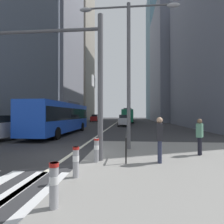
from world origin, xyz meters
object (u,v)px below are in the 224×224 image
(bollard_right, at_px, (96,149))
(car_oncoming_mid, at_px, (97,118))
(traffic_signal_gantry, at_px, (49,64))
(city_bus_blue_oncoming, at_px, (61,116))
(car_oncoming_far, at_px, (95,118))
(pedestrian_walking, at_px, (160,137))
(car_receding_near, at_px, (124,120))
(car_receding_far, at_px, (125,120))
(bollard_front, at_px, (54,183))
(bollard_left, at_px, (76,160))
(city_bus_red_distant, at_px, (127,115))
(street_lamp_post, at_px, (129,55))
(pedestrian_waiting, at_px, (200,135))
(city_bus_red_receding, at_px, (128,115))

(bollard_right, bearing_deg, car_oncoming_mid, 100.11)
(traffic_signal_gantry, bearing_deg, city_bus_blue_oncoming, 108.57)
(car_oncoming_far, height_order, bollard_right, car_oncoming_far)
(car_oncoming_far, height_order, pedestrian_walking, car_oncoming_far)
(car_receding_near, height_order, car_oncoming_far, same)
(car_receding_far, relative_size, bollard_front, 4.56)
(bollard_left, bearing_deg, city_bus_red_distant, 88.86)
(car_receding_near, relative_size, bollard_front, 4.89)
(pedestrian_walking, bearing_deg, car_receding_far, 93.84)
(car_receding_near, relative_size, bollard_right, 4.76)
(bollard_left, bearing_deg, car_oncoming_far, 99.83)
(pedestrian_walking, bearing_deg, traffic_signal_gantry, 178.60)
(traffic_signal_gantry, xyz_separation_m, pedestrian_walking, (4.56, -0.11, -3.00))
(car_oncoming_mid, relative_size, car_receding_far, 1.00)
(car_receding_near, xyz_separation_m, street_lamp_post, (0.83, -20.94, 4.29))
(city_bus_red_distant, relative_size, pedestrian_waiting, 6.58)
(pedestrian_waiting, bearing_deg, city_bus_blue_oncoming, 138.27)
(city_bus_red_distant, xyz_separation_m, car_oncoming_far, (-8.25, -13.29, -0.85))
(traffic_signal_gantry, bearing_deg, car_receding_near, 83.85)
(city_bus_red_receding, bearing_deg, city_bus_blue_oncoming, -104.51)
(city_bus_red_receding, bearing_deg, bollard_right, -91.72)
(car_receding_far, bearing_deg, traffic_signal_gantry, -96.18)
(city_bus_red_receding, distance_m, city_bus_red_distant, 16.39)
(city_bus_red_distant, relative_size, car_receding_near, 2.48)
(city_bus_blue_oncoming, xyz_separation_m, pedestrian_walking, (8.06, -10.54, -0.70))
(car_oncoming_far, relative_size, pedestrian_waiting, 2.50)
(street_lamp_post, relative_size, bollard_front, 8.82)
(traffic_signal_gantry, distance_m, pedestrian_walking, 5.46)
(pedestrian_waiting, bearing_deg, bollard_right, -159.98)
(bollard_front, xyz_separation_m, pedestrian_walking, (2.71, 3.66, 0.48))
(car_receding_near, distance_m, traffic_signal_gantry, 23.86)
(city_bus_red_receding, relative_size, bollard_front, 12.72)
(city_bus_red_receding, relative_size, city_bus_red_distant, 1.05)
(car_receding_far, bearing_deg, city_bus_red_distant, 89.88)
(bollard_front, bearing_deg, car_receding_far, 88.16)
(pedestrian_walking, bearing_deg, car_oncoming_mid, 103.11)
(car_oncoming_mid, xyz_separation_m, traffic_signal_gantry, (6.08, -45.57, 3.14))
(city_bus_blue_oncoming, bearing_deg, bollard_front, -69.33)
(street_lamp_post, height_order, bollard_right, street_lamp_post)
(city_bus_blue_oncoming, distance_m, car_receding_far, 16.76)
(car_receding_near, relative_size, car_receding_far, 1.07)
(city_bus_blue_oncoming, relative_size, pedestrian_walking, 6.70)
(car_oncoming_far, distance_m, bollard_left, 42.01)
(city_bus_blue_oncoming, xyz_separation_m, car_receding_near, (6.04, 13.09, -0.85))
(city_bus_red_distant, bearing_deg, pedestrian_waiting, -85.80)
(traffic_signal_gantry, distance_m, bollard_front, 5.45)
(bollard_front, bearing_deg, city_bus_red_receding, 88.09)
(car_oncoming_mid, relative_size, pedestrian_waiting, 2.47)
(pedestrian_walking, bearing_deg, city_bus_red_receding, 92.16)
(car_oncoming_far, xyz_separation_m, street_lamp_post, (8.75, -36.80, 4.29))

